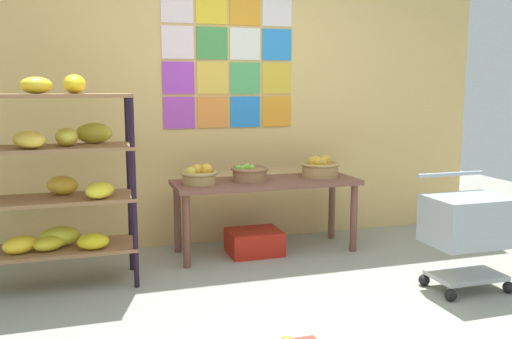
% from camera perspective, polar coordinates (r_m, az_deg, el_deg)
% --- Properties ---
extents(ground, '(9.68, 9.68, 0.00)m').
position_cam_1_polar(ground, '(3.44, 4.62, -15.45)').
color(ground, gray).
extents(back_wall_with_art, '(5.06, 0.07, 2.85)m').
position_cam_1_polar(back_wall_with_art, '(4.92, -3.43, 8.95)').
color(back_wall_with_art, '#DCB36A').
rests_on(back_wall_with_art, ground).
extents(banana_shelf_unit, '(1.08, 0.49, 1.48)m').
position_cam_1_polar(banana_shelf_unit, '(4.02, -19.89, -0.47)').
color(banana_shelf_unit, black).
rests_on(banana_shelf_unit, ground).
extents(display_table, '(1.56, 0.55, 0.62)m').
position_cam_1_polar(display_table, '(4.63, 1.02, -2.09)').
color(display_table, brown).
rests_on(display_table, ground).
extents(fruit_basket_right, '(0.34, 0.34, 0.19)m').
position_cam_1_polar(fruit_basket_right, '(4.81, 6.65, 0.27)').
color(fruit_basket_right, tan).
rests_on(fruit_basket_right, display_table).
extents(fruit_basket_back_left, '(0.31, 0.31, 0.14)m').
position_cam_1_polar(fruit_basket_back_left, '(4.57, -0.69, -0.35)').
color(fruit_basket_back_left, '#936946').
rests_on(fruit_basket_back_left, display_table).
extents(fruit_basket_back_right, '(0.30, 0.30, 0.16)m').
position_cam_1_polar(fruit_basket_back_right, '(4.44, -5.94, -0.61)').
color(fruit_basket_back_right, tan).
rests_on(fruit_basket_back_right, display_table).
extents(produce_crate_under_table, '(0.44, 0.35, 0.20)m').
position_cam_1_polar(produce_crate_under_table, '(4.67, -0.19, -7.55)').
color(produce_crate_under_table, red).
rests_on(produce_crate_under_table, ground).
extents(shopping_cart, '(0.57, 0.44, 0.79)m').
position_cam_1_polar(shopping_cart, '(4.06, 21.25, -5.37)').
color(shopping_cart, black).
rests_on(shopping_cart, ground).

